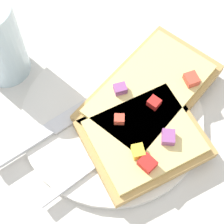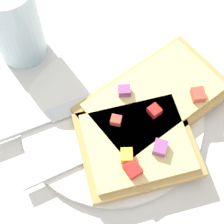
% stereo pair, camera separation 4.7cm
% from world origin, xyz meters
% --- Properties ---
extents(ground_plane, '(4.00, 4.00, 0.00)m').
position_xyz_m(ground_plane, '(0.00, 0.00, 0.00)').
color(ground_plane, beige).
extents(plate, '(0.23, 0.23, 0.01)m').
position_xyz_m(plate, '(0.00, 0.00, 0.01)').
color(plate, silver).
rests_on(plate, ground).
extents(fork, '(0.12, 0.20, 0.01)m').
position_xyz_m(fork, '(0.03, -0.03, 0.01)').
color(fork, silver).
rests_on(fork, plate).
extents(knife, '(0.13, 0.19, 0.01)m').
position_xyz_m(knife, '(-0.06, -0.04, 0.01)').
color(knife, silver).
rests_on(knife, plate).
extents(pizza_slice_main, '(0.16, 0.21, 0.03)m').
position_xyz_m(pizza_slice_main, '(0.03, 0.05, 0.02)').
color(pizza_slice_main, tan).
rests_on(pizza_slice_main, plate).
extents(pizza_slice_corner, '(0.18, 0.18, 0.03)m').
position_xyz_m(pizza_slice_corner, '(0.05, -0.02, 0.02)').
color(pizza_slice_corner, tan).
rests_on(pizza_slice_corner, plate).
extents(crumb_scatter, '(0.11, 0.08, 0.01)m').
position_xyz_m(crumb_scatter, '(0.00, 0.00, 0.02)').
color(crumb_scatter, '#A89B4B').
rests_on(crumb_scatter, plate).
extents(drinking_glass, '(0.07, 0.07, 0.12)m').
position_xyz_m(drinking_glass, '(-0.17, 0.02, 0.06)').
color(drinking_glass, silver).
rests_on(drinking_glass, ground).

